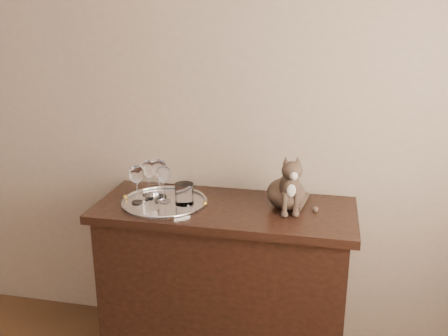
# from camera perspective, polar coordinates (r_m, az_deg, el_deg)

# --- Properties ---
(wall_back) EXTENTS (4.00, 0.10, 2.70)m
(wall_back) POSITION_cam_1_polar(r_m,az_deg,el_deg) (2.65, -11.46, 9.33)
(wall_back) COLOR tan
(wall_back) RESTS_ON ground
(sideboard) EXTENTS (1.20, 0.50, 0.85)m
(sideboard) POSITION_cam_1_polar(r_m,az_deg,el_deg) (2.50, 0.07, -13.45)
(sideboard) COLOR black
(sideboard) RESTS_ON ground
(tray) EXTENTS (0.40, 0.40, 0.01)m
(tray) POSITION_cam_1_polar(r_m,az_deg,el_deg) (2.35, -6.81, -4.00)
(tray) COLOR silver
(tray) RESTS_ON sideboard
(wine_glass_a) EXTENTS (0.07, 0.07, 0.18)m
(wine_glass_a) POSITION_cam_1_polar(r_m,az_deg,el_deg) (2.41, -8.57, -1.14)
(wine_glass_a) COLOR silver
(wine_glass_a) RESTS_ON tray
(wine_glass_b) EXTENTS (0.07, 0.07, 0.19)m
(wine_glass_b) POSITION_cam_1_polar(r_m,az_deg,el_deg) (2.39, -7.37, -1.16)
(wine_glass_b) COLOR white
(wine_glass_b) RESTS_ON tray
(wine_glass_c) EXTENTS (0.07, 0.07, 0.18)m
(wine_glass_c) POSITION_cam_1_polar(r_m,az_deg,el_deg) (2.33, -9.93, -1.84)
(wine_glass_c) COLOR silver
(wine_glass_c) RESTS_ON tray
(wine_glass_d) EXTENTS (0.07, 0.07, 0.18)m
(wine_glass_d) POSITION_cam_1_polar(r_m,az_deg,el_deg) (2.33, -6.90, -1.80)
(wine_glass_d) COLOR silver
(wine_glass_d) RESTS_ON tray
(tumbler_b) EXTENTS (0.07, 0.07, 0.08)m
(tumbler_b) POSITION_cam_1_polar(r_m,az_deg,el_deg) (2.24, -8.34, -3.98)
(tumbler_b) COLOR silver
(tumbler_b) RESTS_ON tray
(tumbler_c) EXTENTS (0.09, 0.09, 0.10)m
(tumbler_c) POSITION_cam_1_polar(r_m,az_deg,el_deg) (2.31, -4.57, -2.96)
(tumbler_c) COLOR white
(tumbler_c) RESTS_ON tray
(cat) EXTENTS (0.33, 0.32, 0.27)m
(cat) POSITION_cam_1_polar(r_m,az_deg,el_deg) (2.27, 7.17, -1.32)
(cat) COLOR brown
(cat) RESTS_ON sideboard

